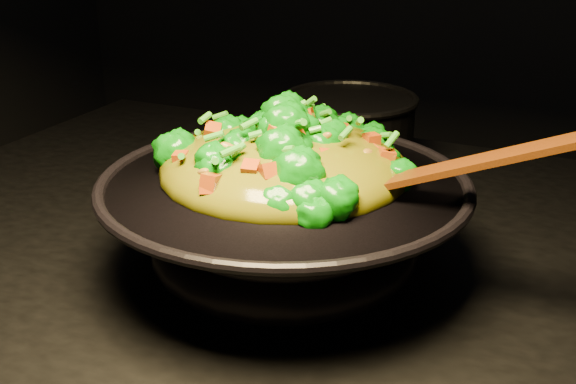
% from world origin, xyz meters
% --- Properties ---
extents(wok, '(0.39, 0.39, 0.11)m').
position_xyz_m(wok, '(0.03, -0.09, 0.96)').
color(wok, black).
rests_on(wok, stovetop).
extents(stir_fry, '(0.35, 0.35, 0.10)m').
position_xyz_m(stir_fry, '(0.02, -0.06, 1.06)').
color(stir_fry, '#0A6D07').
rests_on(stir_fry, wok).
extents(spatula, '(0.24, 0.04, 0.10)m').
position_xyz_m(spatula, '(0.20, -0.08, 1.05)').
color(spatula, black).
rests_on(spatula, wok).
extents(back_pot, '(0.25, 0.25, 0.11)m').
position_xyz_m(back_pot, '(-0.03, 0.27, 0.96)').
color(back_pot, black).
rests_on(back_pot, stovetop).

